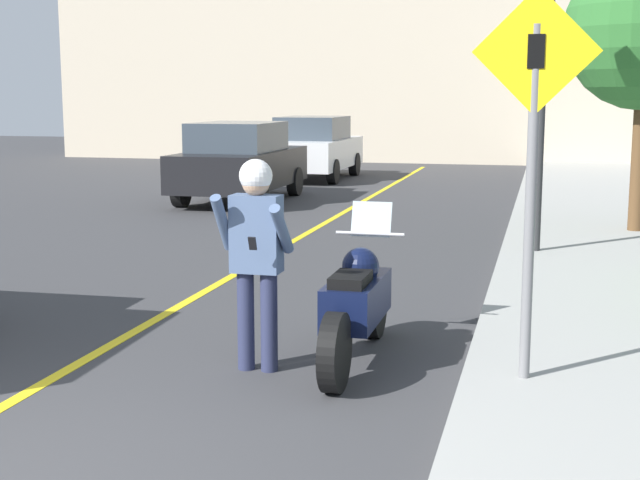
% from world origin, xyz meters
% --- Properties ---
extents(road_center_line, '(0.12, 36.00, 0.01)m').
position_xyz_m(road_center_line, '(-0.60, 6.00, 0.00)').
color(road_center_line, yellow).
rests_on(road_center_line, ground).
extents(building_backdrop, '(28.00, 1.20, 7.71)m').
position_xyz_m(building_backdrop, '(0.00, 26.00, 3.85)').
color(building_backdrop, beige).
rests_on(building_backdrop, ground).
extents(motorcycle, '(0.62, 2.22, 1.30)m').
position_xyz_m(motorcycle, '(1.66, 3.14, 0.50)').
color(motorcycle, black).
rests_on(motorcycle, ground).
extents(person_biker, '(0.59, 0.48, 1.74)m').
position_xyz_m(person_biker, '(0.92, 2.70, 1.07)').
color(person_biker, '#282D4C').
rests_on(person_biker, ground).
extents(crossing_sign, '(0.91, 0.08, 2.86)m').
position_xyz_m(crossing_sign, '(3.06, 2.59, 1.86)').
color(crossing_sign, slate).
rests_on(crossing_sign, sidewalk_curb).
extents(traffic_light, '(0.26, 0.30, 3.91)m').
position_xyz_m(traffic_light, '(3.06, 8.30, 2.85)').
color(traffic_light, '#2D2D30').
rests_on(traffic_light, sidewalk_curb).
extents(parked_car_black, '(1.88, 4.20, 1.68)m').
position_xyz_m(parked_car_black, '(-3.15, 13.89, 0.86)').
color(parked_car_black, black).
rests_on(parked_car_black, ground).
extents(parked_car_white, '(1.88, 4.20, 1.68)m').
position_xyz_m(parked_car_white, '(-2.91, 19.20, 0.86)').
color(parked_car_white, black).
rests_on(parked_car_white, ground).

